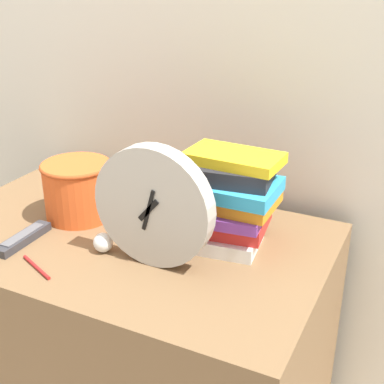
% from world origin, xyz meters
% --- Properties ---
extents(wall_back, '(6.00, 0.04, 2.40)m').
position_xyz_m(wall_back, '(0.00, 0.69, 1.20)').
color(wall_back, silver).
rests_on(wall_back, ground_plane).
extents(desk, '(1.00, 0.62, 0.70)m').
position_xyz_m(desk, '(0.00, 0.31, 0.35)').
color(desk, brown).
rests_on(desk, ground_plane).
extents(desk_clock, '(0.28, 0.05, 0.28)m').
position_xyz_m(desk_clock, '(0.13, 0.23, 0.84)').
color(desk_clock, '#B7B2A8').
rests_on(desk_clock, desk).
extents(book_stack, '(0.23, 0.21, 0.23)m').
position_xyz_m(book_stack, '(0.24, 0.39, 0.82)').
color(book_stack, white).
rests_on(book_stack, desk).
extents(basket, '(0.18, 0.18, 0.15)m').
position_xyz_m(basket, '(-0.17, 0.35, 0.78)').
color(basket, '#E05623').
rests_on(basket, desk).
extents(tv_remote, '(0.04, 0.17, 0.02)m').
position_xyz_m(tv_remote, '(-0.20, 0.17, 0.71)').
color(tv_remote, '#333338').
rests_on(tv_remote, desk).
extents(crumpled_paper_ball, '(0.05, 0.05, 0.05)m').
position_xyz_m(crumpled_paper_ball, '(0.00, 0.22, 0.72)').
color(crumpled_paper_ball, white).
rests_on(crumpled_paper_ball, desk).
extents(pen, '(0.11, 0.06, 0.01)m').
position_xyz_m(pen, '(-0.09, 0.09, 0.70)').
color(pen, '#B21E1E').
rests_on(pen, desk).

